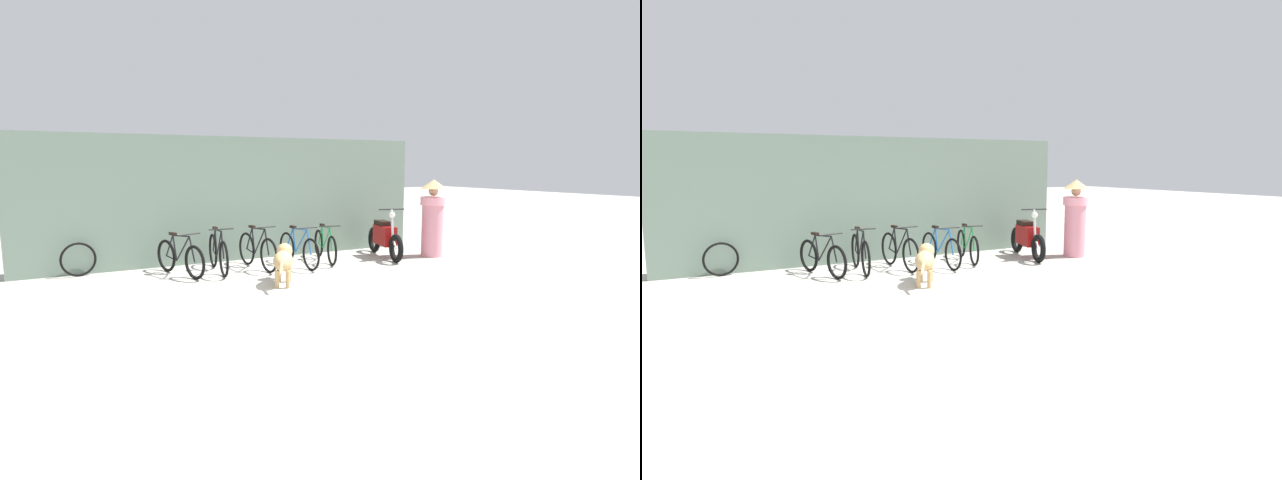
{
  "view_description": "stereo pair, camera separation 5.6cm",
  "coord_description": "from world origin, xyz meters",
  "views": [
    {
      "loc": [
        -3.49,
        -7.01,
        2.05
      ],
      "look_at": [
        0.86,
        1.17,
        0.65
      ],
      "focal_mm": 28.0,
      "sensor_mm": 36.0,
      "label": 1
    },
    {
      "loc": [
        -3.44,
        -7.03,
        2.05
      ],
      "look_at": [
        0.86,
        1.17,
        0.65
      ],
      "focal_mm": 28.0,
      "sensor_mm": 36.0,
      "label": 2
    }
  ],
  "objects": [
    {
      "name": "ground_plane",
      "position": [
        0.0,
        0.0,
        0.0
      ],
      "size": [
        60.0,
        60.0,
        0.0
      ],
      "primitive_type": "plane",
      "color": "#ADA89E"
    },
    {
      "name": "shop_wall_back",
      "position": [
        0.0,
        3.32,
        1.32
      ],
      "size": [
        8.76,
        0.2,
        2.64
      ],
      "color": "slate",
      "rests_on": "ground"
    },
    {
      "name": "bicycle_0",
      "position": [
        -1.5,
        2.28,
        0.33
      ],
      "size": [
        0.62,
        1.55,
        0.82
      ],
      "rotation": [
        0.0,
        0.0,
        -1.25
      ],
      "color": "black",
      "rests_on": "ground"
    },
    {
      "name": "bicycle_1",
      "position": [
        -0.78,
        2.26,
        0.36
      ],
      "size": [
        0.46,
        1.68,
        0.88
      ],
      "rotation": [
        0.0,
        0.0,
        -1.66
      ],
      "color": "black",
      "rests_on": "ground"
    },
    {
      "name": "bicycle_2",
      "position": [
        -0.01,
        2.19,
        0.36
      ],
      "size": [
        0.46,
        1.63,
        0.88
      ],
      "rotation": [
        0.0,
        0.0,
        -1.46
      ],
      "color": "black",
      "rests_on": "ground"
    },
    {
      "name": "bicycle_3",
      "position": [
        0.82,
        2.03,
        0.35
      ],
      "size": [
        0.46,
        1.67,
        0.84
      ],
      "rotation": [
        0.0,
        0.0,
        -1.52
      ],
      "color": "black",
      "rests_on": "ground"
    },
    {
      "name": "bicycle_4",
      "position": [
        1.57,
        2.27,
        0.33
      ],
      "size": [
        0.51,
        1.63,
        0.81
      ],
      "rotation": [
        0.0,
        0.0,
        -1.79
      ],
      "color": "black",
      "rests_on": "ground"
    },
    {
      "name": "motorcycle",
      "position": [
        2.96,
        2.03,
        0.44
      ],
      "size": [
        0.65,
        1.9,
        1.12
      ],
      "rotation": [
        0.0,
        0.0,
        -1.81
      ],
      "color": "black",
      "rests_on": "ground"
    },
    {
      "name": "stray_dog",
      "position": [
        -0.07,
        0.77,
        0.43
      ],
      "size": [
        0.72,
        1.19,
        0.66
      ],
      "rotation": [
        0.0,
        0.0,
        1.09
      ],
      "color": "tan",
      "rests_on": "ground"
    },
    {
      "name": "person_in_robes",
      "position": [
        3.98,
        1.64,
        0.91
      ],
      "size": [
        0.78,
        0.78,
        1.73
      ],
      "rotation": [
        0.0,
        0.0,
        3.62
      ],
      "color": "pink",
      "rests_on": "ground"
    },
    {
      "name": "spare_tire_left",
      "position": [
        -3.18,
        3.07,
        0.32
      ],
      "size": [
        0.63,
        0.16,
        0.64
      ],
      "rotation": [
        0.0,
        0.0,
        0.19
      ],
      "color": "black",
      "rests_on": "ground"
    }
  ]
}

